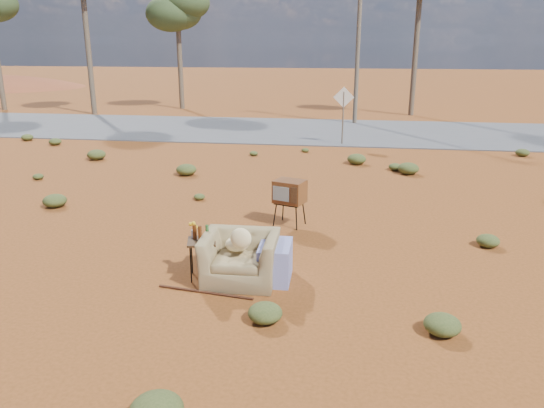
# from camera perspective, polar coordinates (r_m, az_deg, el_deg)

# --- Properties ---
(ground) EXTENTS (140.00, 140.00, 0.00)m
(ground) POSITION_cam_1_polar(r_m,az_deg,el_deg) (9.32, -3.18, -7.18)
(ground) COLOR brown
(ground) RESTS_ON ground
(highway) EXTENTS (140.00, 7.00, 0.04)m
(highway) POSITION_cam_1_polar(r_m,az_deg,el_deg) (23.69, 4.00, 7.88)
(highway) COLOR #565659
(highway) RESTS_ON ground
(armchair) EXTENTS (1.46, 0.95, 1.08)m
(armchair) POSITION_cam_1_polar(r_m,az_deg,el_deg) (8.77, -2.75, -5.20)
(armchair) COLOR olive
(armchair) RESTS_ON ground
(tv_unit) EXTENTS (0.75, 0.67, 1.00)m
(tv_unit) POSITION_cam_1_polar(r_m,az_deg,el_deg) (11.30, 1.91, 1.28)
(tv_unit) COLOR black
(tv_unit) RESTS_ON ground
(side_table) EXTENTS (0.56, 0.56, 0.95)m
(side_table) POSITION_cam_1_polar(r_m,az_deg,el_deg) (8.90, -7.78, -3.69)
(side_table) COLOR #3A2315
(side_table) RESTS_ON ground
(rusty_bar) EXTENTS (1.60, 0.28, 0.04)m
(rusty_bar) POSITION_cam_1_polar(r_m,az_deg,el_deg) (8.58, -7.20, -9.39)
(rusty_bar) COLOR #452012
(rusty_bar) RESTS_ON ground
(road_sign) EXTENTS (0.78, 0.06, 2.19)m
(road_sign) POSITION_cam_1_polar(r_m,az_deg,el_deg) (20.45, 7.69, 10.48)
(road_sign) COLOR brown
(road_sign) RESTS_ON ground
(eucalyptus_near_left) EXTENTS (3.20, 3.20, 6.60)m
(eucalyptus_near_left) POSITION_cam_1_polar(r_m,az_deg,el_deg) (31.87, -10.14, 19.85)
(eucalyptus_near_left) COLOR brown
(eucalyptus_near_left) RESTS_ON ground
(utility_pole_center) EXTENTS (1.40, 0.20, 8.00)m
(utility_pole_center) POSITION_cam_1_polar(r_m,az_deg,el_deg) (25.81, 9.29, 17.67)
(utility_pole_center) COLOR brown
(utility_pole_center) RESTS_ON ground
(scrub_patch) EXTENTS (17.49, 8.07, 0.33)m
(scrub_patch) POSITION_cam_1_polar(r_m,az_deg,el_deg) (13.49, -2.97, 1.25)
(scrub_patch) COLOR #4E5324
(scrub_patch) RESTS_ON ground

